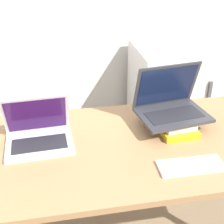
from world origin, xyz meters
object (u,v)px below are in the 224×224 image
mini_fridge (170,97)px  laptop_left (38,134)px  wireless_keyboard (191,166)px  book_stack (174,123)px  laptop_on_books (171,105)px

mini_fridge → laptop_left: bearing=-138.0°
wireless_keyboard → book_stack: bearing=83.1°
book_stack → wireless_keyboard: 0.32m
book_stack → wireless_keyboard: book_stack is taller
laptop_left → book_stack: size_ratio=1.21×
laptop_left → laptop_on_books: laptop_on_books is taller
book_stack → wireless_keyboard: (-0.04, -0.32, -0.02)m
laptop_left → laptop_on_books: bearing=4.1°
laptop_left → book_stack: (0.68, 0.01, -0.02)m
wireless_keyboard → laptop_on_books: bearing=85.7°
laptop_left → wireless_keyboard: 0.72m
wireless_keyboard → mini_fridge: size_ratio=0.34×
laptop_on_books → mini_fridge: laptop_on_books is taller
book_stack → wireless_keyboard: size_ratio=0.93×
laptop_left → book_stack: laptop_left is taller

